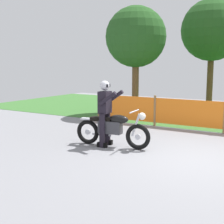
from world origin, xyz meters
The scene contains 5 objects.
ground centered at (0.00, 0.00, -0.01)m, with size 24.00×24.00×0.02m, color gray.
tree_leftmost centered at (-4.05, 5.05, 3.17)m, with size 2.48×2.48×4.43m.
tree_near_left centered at (-1.84, 8.36, 3.61)m, with size 2.83×2.83×5.05m.
motorcycle_lead centered at (-2.10, -0.04, 0.47)m, with size 2.05×0.60×0.97m.
rider_lead centered at (-2.30, -0.06, 0.92)m, with size 0.60×0.59×1.69m.
Camera 1 is at (2.07, -6.97, 2.12)m, focal length 51.81 mm.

